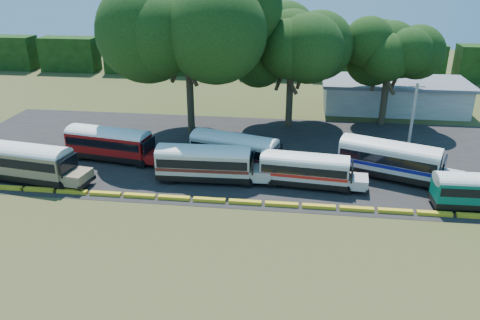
# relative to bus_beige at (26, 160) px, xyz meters

# --- Properties ---
(ground) EXTENTS (160.00, 160.00, 0.00)m
(ground) POSITION_rel_bus_beige_xyz_m (18.47, -2.89, -2.02)
(ground) COLOR #314918
(ground) RESTS_ON ground
(asphalt_strip) EXTENTS (64.00, 24.00, 0.02)m
(asphalt_strip) POSITION_rel_bus_beige_xyz_m (19.47, 9.11, -2.01)
(asphalt_strip) COLOR black
(asphalt_strip) RESTS_ON ground
(curb) EXTENTS (53.70, 0.45, 0.30)m
(curb) POSITION_rel_bus_beige_xyz_m (18.47, -1.89, -1.87)
(curb) COLOR yellow
(curb) RESTS_ON ground
(terminal_building) EXTENTS (19.00, 9.00, 4.00)m
(terminal_building) POSITION_rel_bus_beige_xyz_m (36.47, 27.11, 0.01)
(terminal_building) COLOR beige
(terminal_building) RESTS_ON ground
(treeline_backdrop) EXTENTS (130.00, 4.00, 6.00)m
(treeline_backdrop) POSITION_rel_bus_beige_xyz_m (18.47, 45.11, 0.98)
(treeline_backdrop) COLOR black
(treeline_backdrop) RESTS_ON ground
(bus_beige) EXTENTS (10.99, 4.13, 3.52)m
(bus_beige) POSITION_rel_bus_beige_xyz_m (0.00, 0.00, 0.00)
(bus_beige) COLOR black
(bus_beige) RESTS_ON ground
(bus_red) EXTENTS (10.51, 4.16, 3.37)m
(bus_red) POSITION_rel_bus_beige_xyz_m (5.66, 5.65, -0.09)
(bus_red) COLOR black
(bus_red) RESTS_ON ground
(bus_cream_west) EXTENTS (10.33, 2.85, 3.37)m
(bus_cream_west) POSITION_rel_bus_beige_xyz_m (16.00, 2.06, -0.11)
(bus_cream_west) COLOR black
(bus_cream_west) RESTS_ON ground
(bus_cream_east) EXTENTS (10.49, 5.32, 3.35)m
(bus_cream_east) POSITION_rel_bus_beige_xyz_m (18.23, 5.49, -0.12)
(bus_cream_east) COLOR black
(bus_cream_east) RESTS_ON ground
(bus_white_red) EXTENTS (9.52, 3.15, 3.07)m
(bus_white_red) POSITION_rel_bus_beige_xyz_m (24.94, 2.09, -0.28)
(bus_white_red) COLOR black
(bus_white_red) RESTS_ON ground
(bus_white_blue) EXTENTS (10.98, 6.29, 3.53)m
(bus_white_blue) POSITION_rel_bus_beige_xyz_m (32.58, 4.75, -0.02)
(bus_white_blue) COLOR black
(bus_white_blue) RESTS_ON ground
(tree_west) EXTENTS (13.94, 13.94, 18.46)m
(tree_west) POSITION_rel_bus_beige_xyz_m (11.87, 14.16, 11.30)
(tree_west) COLOR #352A1A
(tree_west) RESTS_ON ground
(tree_center) EXTENTS (10.68, 10.68, 13.66)m
(tree_center) POSITION_rel_bus_beige_xyz_m (22.87, 18.55, 7.68)
(tree_center) COLOR #352A1A
(tree_center) RESTS_ON ground
(tree_east) EXTENTS (8.45, 8.45, 12.34)m
(tree_east) POSITION_rel_bus_beige_xyz_m (34.19, 20.73, 7.15)
(tree_east) COLOR #352A1A
(tree_east) RESTS_ON ground
(utility_pole) EXTENTS (1.60, 0.30, 7.37)m
(utility_pole) POSITION_rel_bus_beige_xyz_m (35.55, 11.63, 1.77)
(utility_pole) COLOR gray
(utility_pole) RESTS_ON ground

